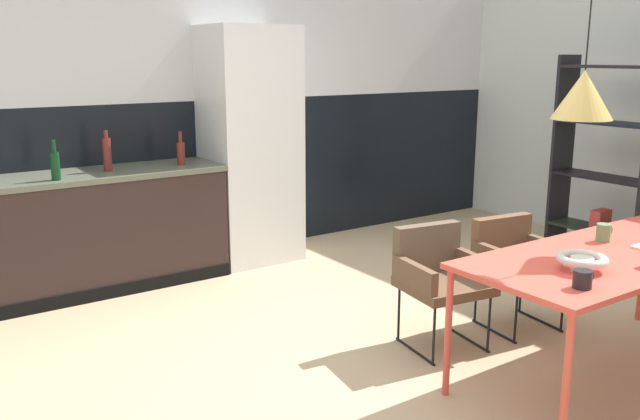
# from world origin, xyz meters

# --- Properties ---
(ground_plane) EXTENTS (9.02, 9.02, 0.00)m
(ground_plane) POSITION_xyz_m (0.00, 0.00, 0.00)
(ground_plane) COLOR tan
(back_wall_splashback_dark) EXTENTS (6.93, 0.12, 1.38)m
(back_wall_splashback_dark) POSITION_xyz_m (0.00, 2.75, 0.69)
(back_wall_splashback_dark) COLOR black
(back_wall_splashback_dark) RESTS_ON ground
(back_wall_panel_upper) EXTENTS (6.93, 0.12, 1.38)m
(back_wall_panel_upper) POSITION_xyz_m (0.00, 2.75, 2.08)
(back_wall_panel_upper) COLOR silver
(back_wall_panel_upper) RESTS_ON back_wall_splashback_dark
(kitchen_counter) EXTENTS (3.17, 0.63, 0.91)m
(kitchen_counter) POSITION_xyz_m (-1.74, 2.39, 0.45)
(kitchen_counter) COLOR #2F211E
(kitchen_counter) RESTS_ON ground
(refrigerator_column) EXTENTS (0.74, 0.60, 2.01)m
(refrigerator_column) POSITION_xyz_m (0.22, 2.39, 1.00)
(refrigerator_column) COLOR silver
(refrigerator_column) RESTS_ON ground
(dining_table) EXTENTS (1.90, 0.79, 0.73)m
(dining_table) POSITION_xyz_m (0.78, -0.72, 0.69)
(dining_table) COLOR #DB4A3B
(dining_table) RESTS_ON ground
(armchair_corner_seat) EXTENTS (0.54, 0.53, 0.72)m
(armchair_corner_seat) POSITION_xyz_m (0.93, 0.10, 0.48)
(armchair_corner_seat) COLOR brown
(armchair_corner_seat) RESTS_ON ground
(armchair_far_side) EXTENTS (0.55, 0.54, 0.74)m
(armchair_far_side) POSITION_xyz_m (0.30, 0.16, 0.48)
(armchair_far_side) COLOR brown
(armchair_far_side) RESTS_ON ground
(fruit_bowl) EXTENTS (0.25, 0.25, 0.08)m
(fruit_bowl) POSITION_xyz_m (0.32, -0.80, 0.78)
(fruit_bowl) COLOR silver
(fruit_bowl) RESTS_ON dining_table
(mug_glass_clear) EXTENTS (0.13, 0.08, 0.10)m
(mug_glass_clear) POSITION_xyz_m (0.88, -0.55, 0.78)
(mug_glass_clear) COLOR #5B8456
(mug_glass_clear) RESTS_ON dining_table
(mug_white_ceramic) EXTENTS (0.13, 0.09, 0.08)m
(mug_white_ceramic) POSITION_xyz_m (0.10, -0.96, 0.77)
(mug_white_ceramic) COLOR black
(mug_white_ceramic) RESTS_ON dining_table
(bottle_spice_small) EXTENTS (0.06, 0.06, 0.28)m
(bottle_spice_small) POSITION_xyz_m (-1.43, 2.20, 1.02)
(bottle_spice_small) COLOR #0F3319
(bottle_spice_small) RESTS_ON kitchen_counter
(bottle_oil_tall) EXTENTS (0.06, 0.06, 0.31)m
(bottle_oil_tall) POSITION_xyz_m (-1.02, 2.37, 1.04)
(bottle_oil_tall) COLOR maroon
(bottle_oil_tall) RESTS_ON kitchen_counter
(bottle_vinegar_dark) EXTENTS (0.07, 0.07, 0.27)m
(bottle_vinegar_dark) POSITION_xyz_m (-0.44, 2.33, 1.01)
(bottle_vinegar_dark) COLOR maroon
(bottle_vinegar_dark) RESTS_ON kitchen_counter
(open_shelf_unit) EXTENTS (0.30, 0.89, 1.77)m
(open_shelf_unit) POSITION_xyz_m (2.78, 0.69, 0.89)
(open_shelf_unit) COLOR black
(open_shelf_unit) RESTS_ON ground
(pendant_lamp_over_table_near) EXTENTS (0.29, 0.29, 1.26)m
(pendant_lamp_over_table_near) POSITION_xyz_m (0.40, -0.67, 1.58)
(pendant_lamp_over_table_near) COLOR black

